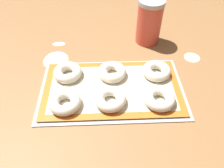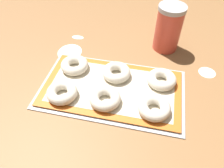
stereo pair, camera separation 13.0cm
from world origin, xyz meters
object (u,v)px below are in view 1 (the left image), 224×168
bagel_front_right (159,98)px  bagel_back_right (156,71)px  bagel_back_center (112,72)px  bagel_front_center (112,99)px  flour_canister (149,22)px  bagel_front_left (65,102)px  baking_tray (112,89)px  bagel_back_left (68,72)px

bagel_front_right → bagel_back_right: bearing=83.7°
bagel_back_center → bagel_back_right: same height
bagel_front_center → bagel_front_right: same height
bagel_front_right → bagel_back_center: bearing=138.4°
bagel_front_right → bagel_back_right: 0.13m
bagel_back_right → flour_canister: bearing=89.6°
bagel_front_left → flour_canister: bearing=48.7°
bagel_front_left → bagel_back_right: same height
bagel_front_center → flour_canister: flour_canister is taller
bagel_back_right → flour_canister: size_ratio=0.55×
baking_tray → flour_canister: 0.33m
flour_canister → baking_tray: bearing=-119.9°
bagel_back_left → bagel_back_right: size_ratio=1.00×
bagel_back_left → flour_canister: (0.31, 0.22, 0.06)m
bagel_back_center → flour_canister: flour_canister is taller
bagel_front_left → bagel_back_left: size_ratio=1.00×
baking_tray → bagel_front_left: (-0.15, -0.07, 0.02)m
bagel_back_left → bagel_front_center: bearing=-40.5°
bagel_front_center → bagel_front_right: bearing=-1.3°
bagel_front_center → bagel_front_right: size_ratio=1.00×
bagel_front_right → baking_tray: bearing=154.8°
bagel_back_left → baking_tray: bearing=-22.3°
bagel_front_center → baking_tray: bearing=87.2°
bagel_front_left → bagel_front_center: same height
bagel_front_center → bagel_back_left: 0.20m
bagel_front_right → bagel_back_left: (-0.30, 0.13, 0.00)m
bagel_front_right → flour_canister: size_ratio=0.55×
bagel_front_left → bagel_back_center: 0.20m
bagel_front_left → bagel_front_right: size_ratio=1.00×
bagel_back_left → flour_canister: bearing=34.7°
baking_tray → flour_canister: flour_canister is taller
bagel_back_right → baking_tray: bearing=-160.1°
bagel_back_right → flour_canister: (0.00, 0.22, 0.06)m
bagel_front_left → bagel_back_right: size_ratio=1.00×
bagel_back_right → bagel_front_center: bearing=-142.9°
baking_tray → bagel_front_right: bearing=-25.2°
bagel_front_left → bagel_back_left: same height
bagel_front_left → bagel_front_right: 0.29m
baking_tray → flour_canister: size_ratio=2.66×
bagel_front_center → bagel_back_left: (-0.15, 0.13, 0.00)m
bagel_front_center → bagel_back_right: (0.16, 0.12, 0.00)m
baking_tray → bagel_front_right: size_ratio=4.84×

